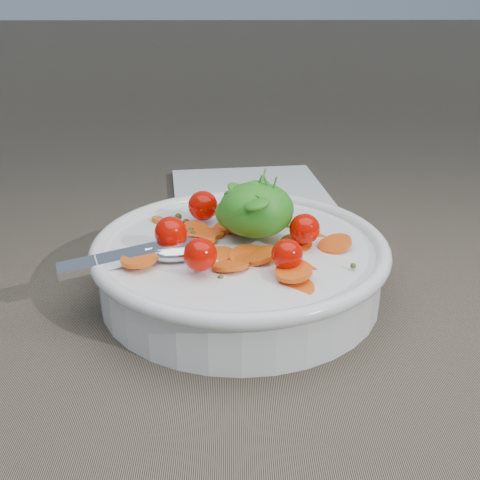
{
  "coord_description": "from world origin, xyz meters",
  "views": [
    {
      "loc": [
        -0.02,
        -0.48,
        0.25
      ],
      "look_at": [
        -0.01,
        -0.03,
        0.05
      ],
      "focal_mm": 45.0,
      "sensor_mm": 36.0,
      "label": 1
    }
  ],
  "objects": [
    {
      "name": "ground",
      "position": [
        0.0,
        0.0,
        0.0
      ],
      "size": [
        6.0,
        6.0,
        0.0
      ],
      "primitive_type": "plane",
      "color": "#695D4B",
      "rests_on": "ground"
    },
    {
      "name": "bowl",
      "position": [
        -0.01,
        -0.03,
        0.03
      ],
      "size": [
        0.27,
        0.25,
        0.1
      ],
      "color": "white",
      "rests_on": "ground"
    },
    {
      "name": "napkin",
      "position": [
        0.0,
        0.23,
        0.0
      ],
      "size": [
        0.2,
        0.18,
        0.01
      ],
      "primitive_type": "cube",
      "rotation": [
        0.0,
        0.0,
        0.12
      ],
      "color": "white",
      "rests_on": "ground"
    }
  ]
}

